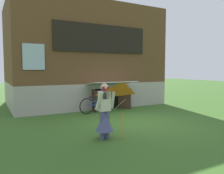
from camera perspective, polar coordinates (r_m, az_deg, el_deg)
ground_plane at (r=8.96m, az=6.06°, el=-8.60°), size 60.00×60.00×0.00m
log_house at (r=13.76m, az=-7.44°, el=7.37°), size 8.16×6.39×5.45m
person at (r=6.66m, az=-1.86°, el=-7.15°), size 0.61×0.52×1.62m
kite at (r=6.19m, az=2.93°, el=-2.61°), size 1.06×1.15×1.52m
bicycle_blue at (r=10.58m, az=-3.91°, el=-4.48°), size 1.71×0.17×0.78m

